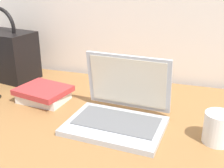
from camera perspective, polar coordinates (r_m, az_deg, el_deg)
desk at (r=1.03m, az=-1.93°, el=-6.79°), size 1.60×0.76×0.03m
laptop at (r=0.95m, az=1.56°, el=-5.22°), size 0.32×0.27×0.22m
coffee_mug at (r=0.90m, az=20.70°, el=-8.22°), size 0.12×0.08×0.10m
handbag at (r=1.43m, az=-20.82°, el=5.77°), size 0.32×0.21×0.33m
book_stack at (r=1.14m, az=-13.55°, el=-1.93°), size 0.22×0.19×0.06m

